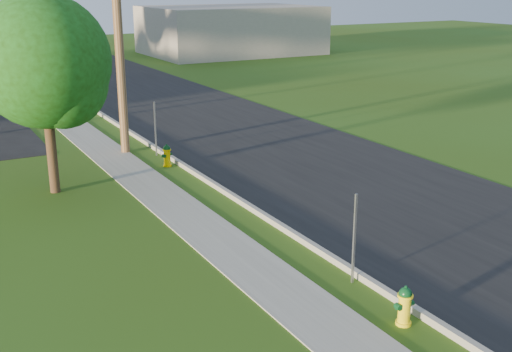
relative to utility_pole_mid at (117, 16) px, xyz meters
The scene contains 13 objects.
road 9.97m from the utility_pole_mid, 53.92° to the right, with size 8.00×120.00×0.02m, color black.
curb 8.60m from the utility_pole_mid, 81.07° to the right, with size 0.15×120.00×0.15m, color gray.
sidewalk 8.59m from the utility_pole_mid, 95.31° to the right, with size 1.50×120.00×0.03m, color gray.
utility_pole_mid is the anchor object (origin of this frame).
utility_pole_far 18.00m from the utility_pole_mid, 90.00° to the left, with size 1.40×0.32×9.50m.
sign_post_near 13.42m from the utility_pole_mid, 86.20° to the right, with size 0.05×0.04×2.00m, color gray.
sign_post_mid 4.17m from the utility_pole_mid, 49.64° to the right, with size 0.05×0.04×2.00m, color gray.
sign_post_far 11.91m from the utility_pole_mid, 85.66° to the left, with size 0.05×0.04×2.00m, color gray.
distant_building 33.74m from the utility_pole_mid, 56.40° to the left, with size 14.00×10.00×4.00m, color gray.
tree_verge 4.96m from the utility_pole_mid, 132.38° to the right, with size 3.90×3.90×5.91m.
hydrant_near 15.38m from the utility_pole_mid, 87.56° to the right, with size 0.41×0.36×0.80m.
hydrant_mid 5.26m from the utility_pole_mid, 74.91° to the right, with size 0.41×0.36×0.79m.
hydrant_far 9.08m from the utility_pole_mid, 84.92° to the left, with size 0.41×0.36×0.78m.
Camera 1 is at (-7.59, -5.68, 6.21)m, focal length 45.00 mm.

